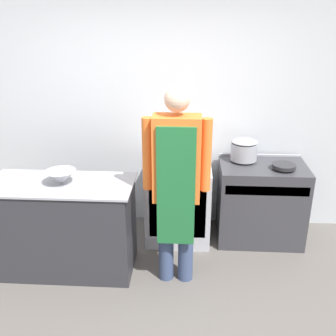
{
  "coord_description": "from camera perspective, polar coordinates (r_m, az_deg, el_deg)",
  "views": [
    {
      "loc": [
        0.32,
        -2.41,
        2.39
      ],
      "look_at": [
        0.11,
        1.02,
        1.01
      ],
      "focal_mm": 42.0,
      "sensor_mm": 36.0,
      "label": 1
    }
  ],
  "objects": [
    {
      "name": "stock_pot",
      "position": [
        4.28,
        10.97,
        2.65
      ],
      "size": [
        0.28,
        0.28,
        0.23
      ],
      "color": "#9EA0A8",
      "rests_on": "stove"
    },
    {
      "name": "saute_pan",
      "position": [
        4.19,
        16.47,
        0.29
      ],
      "size": [
        0.24,
        0.24,
        0.04
      ],
      "color": "#262628",
      "rests_on": "stove"
    },
    {
      "name": "person_cook",
      "position": [
        3.39,
        1.23,
        -1.57
      ],
      "size": [
        0.59,
        0.24,
        1.84
      ],
      "color": "#38476B",
      "rests_on": "ground_plane"
    },
    {
      "name": "ground_plane",
      "position": [
        3.41,
        -3.14,
        -22.64
      ],
      "size": [
        14.0,
        14.0,
        0.0
      ],
      "primitive_type": "plane",
      "color": "#5B5651"
    },
    {
      "name": "mixing_bowl",
      "position": [
        3.71,
        -15.27,
        -1.31
      ],
      "size": [
        0.28,
        0.28,
        0.13
      ],
      "color": "#9EA0A8",
      "rests_on": "prep_counter"
    },
    {
      "name": "prep_counter",
      "position": [
        3.95,
        -14.76,
        -8.22
      ],
      "size": [
        1.35,
        0.62,
        0.92
      ],
      "color": "#2D2D33",
      "rests_on": "ground_plane"
    },
    {
      "name": "fridge_unit",
      "position": [
        4.36,
        1.54,
        -4.8
      ],
      "size": [
        0.69,
        0.68,
        0.86
      ],
      "color": "silver",
      "rests_on": "ground_plane"
    },
    {
      "name": "wall_back",
      "position": [
        4.42,
        -0.77,
        8.3
      ],
      "size": [
        8.0,
        0.05,
        2.7
      ],
      "color": "silver",
      "rests_on": "ground_plane"
    },
    {
      "name": "stove",
      "position": [
        4.43,
        13.24,
        -4.85
      ],
      "size": [
        0.91,
        0.61,
        0.89
      ],
      "color": "#38383D",
      "rests_on": "ground_plane"
    }
  ]
}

